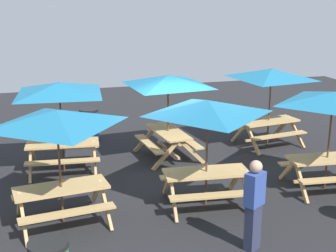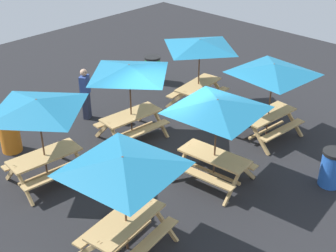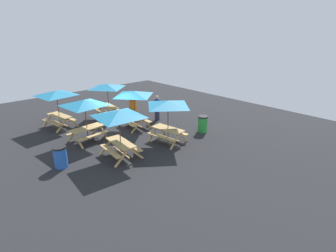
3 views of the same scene
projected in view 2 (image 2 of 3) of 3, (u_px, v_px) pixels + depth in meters
ground_plane at (171, 155)px, 13.02m from camera, size 24.00×24.00×0.00m
picnic_table_0 at (217, 111)px, 11.03m from camera, size 2.81×2.81×2.34m
picnic_table_1 at (200, 49)px, 14.85m from camera, size 2.24×2.24×2.34m
picnic_table_2 at (129, 75)px, 12.95m from camera, size 2.18×2.18×2.34m
picnic_table_3 at (273, 74)px, 12.99m from camera, size 2.82×2.82×2.34m
picnic_table_4 at (123, 170)px, 8.88m from camera, size 2.80×2.80×2.34m
picnic_table_5 at (38, 111)px, 11.04m from camera, size 2.19×2.19×2.34m
trash_bin_orange at (10, 135)px, 13.02m from camera, size 0.59×0.59×0.98m
trash_bin_green at (153, 69)px, 17.28m from camera, size 0.59×0.59×0.98m
trash_bin_blue at (332, 168)px, 11.60m from camera, size 0.59×0.59×0.98m
person_standing at (85, 93)px, 14.56m from camera, size 0.42×0.37×1.67m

